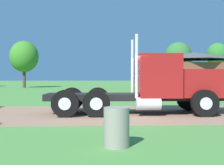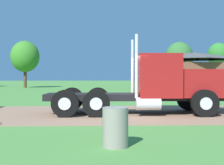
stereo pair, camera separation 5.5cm
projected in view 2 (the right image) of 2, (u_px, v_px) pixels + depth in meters
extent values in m
plane|color=#4F8A3C|center=(115.00, 113.00, 12.95)|extent=(200.00, 200.00, 0.00)
cube|color=#987157|center=(115.00, 113.00, 12.95)|extent=(120.00, 6.49, 0.01)
cube|color=black|center=(133.00, 97.00, 12.96)|extent=(7.75, 1.71, 0.28)
cube|color=maroon|center=(198.00, 83.00, 13.01)|extent=(1.99, 2.10, 1.20)
cube|color=silver|center=(221.00, 92.00, 13.03)|extent=(0.20, 2.26, 0.32)
cube|color=maroon|center=(157.00, 76.00, 12.96)|extent=(1.79, 2.39, 1.85)
cube|color=#2D3D4C|center=(177.00, 68.00, 12.97)|extent=(0.07, 1.96, 0.81)
cylinder|color=silver|center=(132.00, 68.00, 13.86)|extent=(0.14, 0.14, 2.63)
cylinder|color=silver|center=(137.00, 66.00, 12.00)|extent=(0.14, 0.14, 2.63)
cylinder|color=silver|center=(148.00, 104.00, 11.94)|extent=(1.01, 0.54, 0.52)
cylinder|color=black|center=(188.00, 99.00, 14.20)|extent=(1.11, 0.32, 1.11)
cylinder|color=silver|center=(188.00, 99.00, 14.36)|extent=(0.50, 0.05, 0.50)
cylinder|color=black|center=(205.00, 103.00, 11.84)|extent=(1.11, 0.32, 1.11)
cylinder|color=silver|center=(206.00, 104.00, 11.68)|extent=(0.50, 0.05, 0.50)
cylinder|color=black|center=(72.00, 99.00, 14.08)|extent=(1.11, 0.32, 1.11)
cylinder|color=silver|center=(72.00, 99.00, 14.24)|extent=(0.50, 0.05, 0.50)
cylinder|color=black|center=(65.00, 104.00, 11.73)|extent=(1.11, 0.32, 1.11)
cylinder|color=silver|center=(65.00, 104.00, 11.57)|extent=(0.50, 0.05, 0.50)
cylinder|color=black|center=(98.00, 99.00, 14.11)|extent=(1.11, 0.32, 1.11)
cylinder|color=silver|center=(98.00, 99.00, 14.27)|extent=(0.50, 0.05, 0.50)
cylinder|color=black|center=(96.00, 103.00, 11.75)|extent=(1.11, 0.32, 1.11)
cylinder|color=silver|center=(96.00, 104.00, 11.59)|extent=(0.50, 0.05, 0.50)
cylinder|color=gray|center=(115.00, 127.00, 6.80)|extent=(0.60, 0.60, 0.92)
cube|color=brown|center=(195.00, 76.00, 37.97)|extent=(11.96, 6.65, 3.37)
pyramid|color=#4E4E4E|center=(195.00, 56.00, 37.92)|extent=(12.55, 6.98, 0.93)
cube|color=black|center=(191.00, 81.00, 34.82)|extent=(1.80, 0.17, 2.20)
cylinder|color=#513823|center=(25.00, 78.00, 42.27)|extent=(0.44, 0.44, 2.88)
ellipsoid|color=#377C26|center=(25.00, 56.00, 42.21)|extent=(4.10, 4.10, 4.51)
cylinder|color=#513823|center=(179.00, 78.00, 44.19)|extent=(0.44, 0.44, 2.90)
ellipsoid|color=#316930|center=(179.00, 57.00, 44.13)|extent=(4.16, 4.16, 4.57)
cylinder|color=#513823|center=(218.00, 75.00, 48.39)|extent=(0.44, 0.44, 3.76)
ellipsoid|color=#2E782D|center=(218.00, 55.00, 48.32)|extent=(3.61, 3.61, 3.97)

